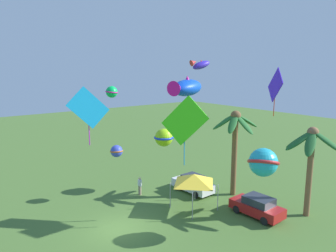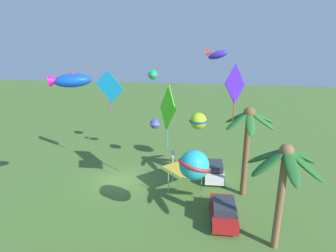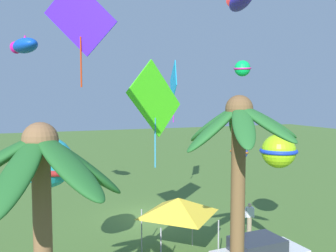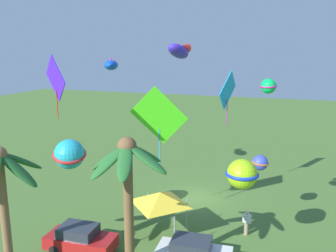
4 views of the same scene
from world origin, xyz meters
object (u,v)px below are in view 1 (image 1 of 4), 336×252
spectator_0 (140,186)px  parked_car_0 (193,184)px  kite_diamond_4 (88,108)px  palm_tree_1 (312,148)px  parked_car_1 (257,206)px  kite_fish_7 (200,65)px  kite_ball_2 (263,162)px  kite_ball_3 (112,92)px  kite_diamond_5 (275,86)px  kite_diamond_1 (185,122)px  palm_tree_0 (235,132)px  kite_ball_0 (164,138)px  kite_ball_8 (117,151)px  festival_tent (194,179)px  kite_fish_6 (186,87)px

spectator_0 → parked_car_0: bearing=61.1°
kite_diamond_4 → palm_tree_1: bearing=56.9°
parked_car_1 → kite_fish_7: 11.72m
kite_ball_2 → kite_ball_3: bearing=-156.9°
kite_diamond_4 → kite_diamond_5: bearing=54.8°
kite_ball_3 → kite_fish_7: size_ratio=0.74×
kite_diamond_4 → kite_ball_2: bearing=44.7°
kite_ball_3 → kite_diamond_1: bearing=20.9°
palm_tree_0 → kite_diamond_5: 6.44m
kite_ball_0 → kite_ball_8: 4.46m
palm_tree_1 → kite_ball_0: bearing=-153.7°
parked_car_0 → festival_tent: festival_tent is taller
kite_ball_2 → kite_fish_6: 8.70m
festival_tent → kite_ball_2: bearing=9.4°
kite_ball_2 → kite_fish_6: kite_fish_6 is taller
parked_car_1 → festival_tent: (-3.72, -2.95, 1.72)m
kite_ball_0 → kite_diamond_5: size_ratio=0.75×
palm_tree_0 → kite_ball_2: 6.79m
kite_diamond_4 → kite_fish_7: (0.93, 9.21, 2.91)m
parked_car_0 → kite_diamond_5: (7.20, 0.75, 8.91)m
kite_ball_0 → kite_ball_8: bearing=-98.2°
kite_fish_6 → parked_car_1: bearing=104.9°
palm_tree_1 → kite_ball_0: size_ratio=2.72×
palm_tree_1 → kite_ball_8: size_ratio=5.15×
kite_diamond_4 → kite_fish_6: kite_fish_6 is taller
kite_ball_0 → kite_ball_3: bearing=-100.7°
kite_diamond_1 → kite_fish_7: size_ratio=2.60×
palm_tree_1 → palm_tree_0: bearing=-168.2°
spectator_0 → kite_diamond_1: kite_diamond_1 is taller
kite_fish_7 → kite_ball_8: size_ratio=1.47×
kite_ball_3 → kite_diamond_4: bearing=-48.1°
parked_car_1 → kite_ball_2: bearing=-49.1°
parked_car_0 → kite_diamond_4: size_ratio=1.00×
kite_ball_2 → kite_ball_8: 11.87m
kite_diamond_4 → palm_tree_0: bearing=77.9°
kite_diamond_1 → kite_diamond_5: 6.56m
kite_diamond_5 → festival_tent: bearing=-146.0°
parked_car_0 → kite_fish_7: 10.38m
festival_tent → kite_ball_3: size_ratio=2.01×
spectator_0 → parked_car_1: bearing=28.9°
palm_tree_1 → kite_fish_6: kite_fish_6 is taller
parked_car_1 → kite_ball_3: kite_ball_3 is taller
kite_diamond_1 → kite_diamond_5: size_ratio=1.52×
kite_ball_3 → palm_tree_1: bearing=40.3°
festival_tent → kite_diamond_4: 9.55m
festival_tent → kite_ball_8: size_ratio=2.19×
parked_car_0 → kite_fish_6: size_ratio=1.60×
parked_car_0 → kite_diamond_4: kite_diamond_4 is taller
parked_car_0 → kite_ball_0: size_ratio=1.61×
spectator_0 → kite_diamond_1: 8.38m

